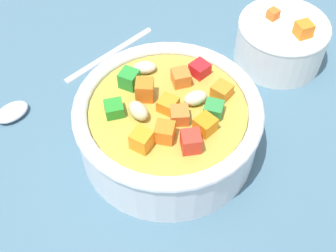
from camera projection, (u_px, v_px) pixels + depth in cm
name	position (u px, v px, depth cm)	size (l,w,h in cm)	color
ground_plane	(168.00, 151.00, 43.00)	(140.00, 140.00, 2.00)	#42667A
soup_bowl_main	(168.00, 124.00, 39.64)	(16.43, 16.43, 7.13)	white
spoon	(61.00, 82.00, 46.74)	(3.84, 20.33, 1.01)	silver
side_bowl_small	(281.00, 41.00, 47.52)	(9.55, 9.55, 5.95)	white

